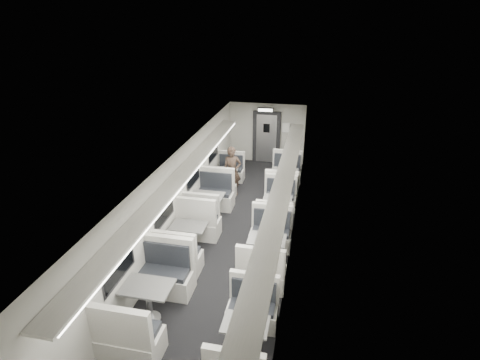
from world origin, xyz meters
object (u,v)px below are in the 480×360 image
at_px(booth_left_b, 207,208).
at_px(exit_sign, 266,110).
at_px(booth_left_a, 226,179).
at_px(passenger, 232,171).
at_px(booth_left_d, 149,302).
at_px(booth_right_b, 277,209).
at_px(vestibule_door, 266,138).
at_px(booth_right_d, 245,338).
at_px(booth_right_a, 284,180).
at_px(booth_right_c, 266,252).
at_px(booth_left_c, 189,238).

xyz_separation_m(booth_left_b, exit_sign, (1.00, 4.57, 1.86)).
bearing_deg(exit_sign, booth_left_a, -113.51).
relative_size(passenger, exit_sign, 2.67).
height_order(booth_left_d, exit_sign, exit_sign).
bearing_deg(booth_right_b, booth_left_d, -114.18).
bearing_deg(vestibule_door, booth_left_b, -101.18).
bearing_deg(booth_right_d, booth_right_a, 90.00).
bearing_deg(booth_left_d, booth_left_b, 90.00).
bearing_deg(booth_right_d, booth_left_d, 168.41).
bearing_deg(passenger, booth_left_b, -113.66).
distance_m(vestibule_door, exit_sign, 1.33).
relative_size(booth_right_c, vestibule_door, 1.03).
bearing_deg(booth_left_d, booth_right_c, 47.94).
bearing_deg(booth_right_b, booth_right_c, -90.00).
bearing_deg(booth_left_c, booth_right_a, 63.86).
xyz_separation_m(booth_right_a, booth_right_b, (0.00, -2.02, -0.03)).
distance_m(booth_left_a, booth_right_a, 2.01).
relative_size(booth_left_b, booth_right_b, 1.18).
bearing_deg(booth_right_d, exit_sign, 96.35).
height_order(booth_left_a, vestibule_door, vestibule_door).
bearing_deg(booth_left_a, booth_right_c, -63.76).
bearing_deg(passenger, exit_sign, 62.24).
xyz_separation_m(booth_left_a, booth_left_c, (0.00, -3.87, 0.03)).
bearing_deg(exit_sign, booth_right_a, -64.47).
bearing_deg(booth_left_d, passenger, 86.83).
height_order(booth_left_b, booth_right_b, booth_left_b).
bearing_deg(booth_left_c, booth_left_d, -90.00).
relative_size(booth_right_b, booth_right_c, 0.92).
bearing_deg(vestibule_door, exit_sign, -90.00).
height_order(booth_left_a, exit_sign, exit_sign).
bearing_deg(booth_right_c, booth_left_d, -132.06).
bearing_deg(booth_right_b, booth_right_a, 90.00).
relative_size(vestibule_door, exit_sign, 3.39).
distance_m(booth_right_c, vestibule_door, 6.95).
bearing_deg(booth_left_a, booth_left_c, -90.00).
bearing_deg(booth_right_c, booth_left_a, 116.24).
xyz_separation_m(booth_left_b, booth_right_d, (2.00, -4.41, -0.06)).
bearing_deg(exit_sign, booth_left_c, -99.21).
xyz_separation_m(booth_right_d, vestibule_door, (-1.00, 9.47, 0.69)).
height_order(booth_left_b, booth_right_c, booth_left_b).
height_order(booth_left_a, booth_right_a, booth_right_a).
bearing_deg(booth_left_b, exit_sign, 77.66).
distance_m(booth_left_a, booth_left_b, 2.27).
height_order(booth_right_d, vestibule_door, vestibule_door).
height_order(booth_left_c, exit_sign, exit_sign).
relative_size(booth_right_c, passenger, 1.30).
relative_size(booth_right_a, booth_right_d, 1.08).
relative_size(booth_left_b, booth_right_c, 1.09).
xyz_separation_m(booth_left_a, exit_sign, (1.00, 2.30, 1.93)).
bearing_deg(booth_left_c, exit_sign, 80.79).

